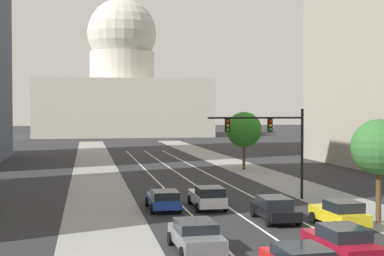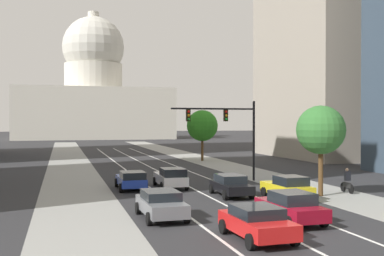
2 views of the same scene
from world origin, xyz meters
The scene contains 16 objects.
ground_plane centered at (0.00, 40.00, 0.00)m, with size 400.00×400.00×0.00m, color #2B2B2D.
sidewalk_left centered at (-8.39, 35.00, 0.01)m, with size 4.89×130.00×0.01m, color gray.
sidewalk_right centered at (8.39, 35.00, 0.01)m, with size 4.89×130.00×0.01m, color gray.
lane_stripe_left centered at (-2.97, 25.00, 0.01)m, with size 0.16×90.00×0.01m, color white.
lane_stripe_center centered at (0.00, 25.00, 0.01)m, with size 0.16×90.00×0.01m, color white.
lane_stripe_right centered at (2.97, 25.00, 0.01)m, with size 0.16×90.00×0.01m, color white.
capitol_building centered at (0.00, 126.51, 13.04)m, with size 44.64×25.98×37.60m.
car_black centered at (1.49, 10.09, 0.75)m, with size 2.03×4.38×1.41m.
car_crimson centered at (1.49, 1.38, 0.78)m, with size 2.18×4.50×1.52m.
car_blue centered at (-4.46, 14.88, 0.73)m, with size 2.01×4.46×1.39m.
car_white centered at (-1.49, 14.94, 0.79)m, with size 2.11×4.76×1.55m.
car_gray centered at (-4.46, 4.00, 0.76)m, with size 2.18×4.44×1.42m.
car_yellow centered at (4.46, 7.72, 0.78)m, with size 2.12×4.17×1.54m.
traffic_signal_mast centered at (4.01, 17.61, 4.67)m, with size 7.22×0.39×6.67m.
street_tree_near_right centered at (7.89, 38.56, 4.45)m, with size 3.94×3.94×6.43m.
street_tree_mid_right centered at (7.28, 8.57, 4.37)m, with size 3.25×3.25×6.03m.
Camera 1 is at (-9.38, -20.75, 6.45)m, focal length 51.71 mm.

